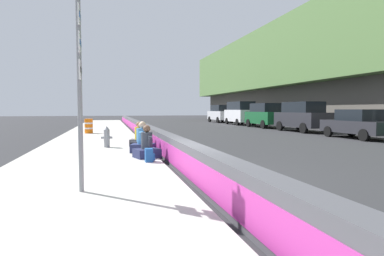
% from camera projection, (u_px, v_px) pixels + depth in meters
% --- Properties ---
extents(ground_plane, '(160.00, 160.00, 0.00)m').
position_uv_depth(ground_plane, '(192.00, 178.00, 7.86)').
color(ground_plane, '#2B2B2D').
rests_on(ground_plane, ground).
extents(sidewalk_strip, '(80.00, 4.40, 0.14)m').
position_uv_depth(sidewalk_strip, '(80.00, 181.00, 7.18)').
color(sidewalk_strip, '#B5B2A8').
rests_on(sidewalk_strip, ground_plane).
extents(jersey_barrier, '(76.00, 0.45, 0.85)m').
position_uv_depth(jersey_barrier, '(192.00, 161.00, 7.84)').
color(jersey_barrier, '#47474C').
rests_on(jersey_barrier, ground_plane).
extents(route_sign_post, '(0.44, 0.09, 3.60)m').
position_uv_depth(route_sign_post, '(80.00, 81.00, 5.88)').
color(route_sign_post, gray).
rests_on(route_sign_post, sidewalk_strip).
extents(fire_hydrant, '(0.26, 0.46, 0.88)m').
position_uv_depth(fire_hydrant, '(107.00, 136.00, 13.03)').
color(fire_hydrant, gray).
rests_on(fire_hydrant, sidewalk_strip).
extents(seated_person_foreground, '(0.84, 0.92, 1.06)m').
position_uv_depth(seated_person_foreground, '(147.00, 147.00, 10.22)').
color(seated_person_foreground, '#23284C').
rests_on(seated_person_foreground, sidewalk_strip).
extents(seated_person_middle, '(0.90, 0.98, 1.13)m').
position_uv_depth(seated_person_middle, '(143.00, 143.00, 11.51)').
color(seated_person_middle, '#23284C').
rests_on(seated_person_middle, sidewalk_strip).
extents(seated_person_rear, '(0.81, 0.89, 1.04)m').
position_uv_depth(seated_person_rear, '(141.00, 140.00, 12.56)').
color(seated_person_rear, black).
rests_on(seated_person_rear, sidewalk_strip).
extents(seated_person_far, '(0.80, 0.88, 1.04)m').
position_uv_depth(seated_person_far, '(139.00, 138.00, 13.56)').
color(seated_person_far, '#424247').
rests_on(seated_person_far, sidewalk_strip).
extents(backpack, '(0.32, 0.28, 0.40)m').
position_uv_depth(backpack, '(149.00, 155.00, 9.41)').
color(backpack, navy).
rests_on(backpack, sidewalk_strip).
extents(construction_barrel, '(0.54, 0.54, 0.95)m').
position_uv_depth(construction_barrel, '(89.00, 126.00, 20.64)').
color(construction_barrel, orange).
rests_on(construction_barrel, sidewalk_strip).
extents(parked_car_third, '(4.52, 1.98, 1.71)m').
position_uv_depth(parked_car_third, '(358.00, 124.00, 18.40)').
color(parked_car_third, '#28282D').
rests_on(parked_car_third, ground_plane).
extents(parked_car_fourth, '(4.85, 2.17, 2.28)m').
position_uv_depth(parked_car_fourth, '(302.00, 116.00, 24.00)').
color(parked_car_fourth, '#28282D').
rests_on(parked_car_fourth, ground_plane).
extents(parked_car_midline, '(4.81, 2.08, 2.28)m').
position_uv_depth(parked_car_midline, '(265.00, 115.00, 29.46)').
color(parked_car_midline, '#145128').
rests_on(parked_car_midline, ground_plane).
extents(parked_car_far, '(5.15, 2.20, 2.56)m').
position_uv_depth(parked_car_far, '(240.00, 113.00, 35.02)').
color(parked_car_far, silver).
rests_on(parked_car_far, ground_plane).
extents(parked_car_farther, '(4.86, 2.20, 2.28)m').
position_uv_depth(parked_car_farther, '(220.00, 113.00, 41.40)').
color(parked_car_farther, silver).
rests_on(parked_car_farther, ground_plane).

